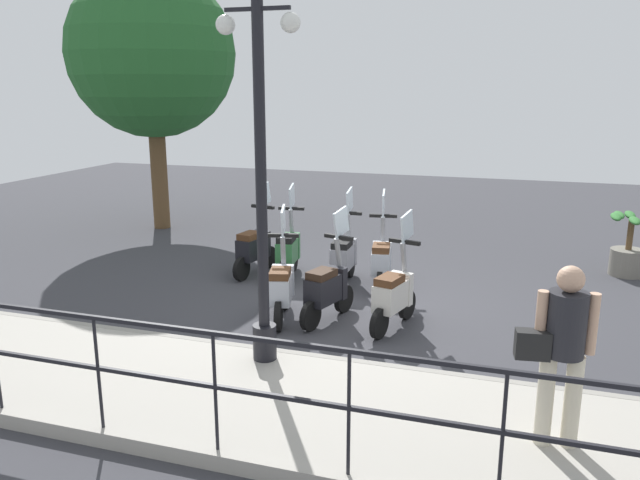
# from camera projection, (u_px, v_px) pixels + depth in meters

# --- Properties ---
(ground_plane) EXTENTS (28.00, 28.00, 0.00)m
(ground_plane) POSITION_uv_depth(u_px,v_px,m) (348.00, 305.00, 9.19)
(ground_plane) COLOR #38383D
(promenade_walkway) EXTENTS (2.20, 20.00, 0.15)m
(promenade_walkway) POSITION_uv_depth(u_px,v_px,m) (266.00, 399.00, 6.26)
(promenade_walkway) COLOR #A39E93
(promenade_walkway) RESTS_ON ground_plane
(fence_railing) EXTENTS (0.04, 16.03, 1.07)m
(fence_railing) POSITION_uv_depth(u_px,v_px,m) (214.00, 368.00, 5.10)
(fence_railing) COLOR black
(fence_railing) RESTS_ON promenade_walkway
(lamp_post_near) EXTENTS (0.26, 0.90, 4.10)m
(lamp_post_near) POSITION_uv_depth(u_px,v_px,m) (261.00, 201.00, 6.60)
(lamp_post_near) COLOR black
(lamp_post_near) RESTS_ON promenade_walkway
(pedestrian_with_bag) EXTENTS (0.36, 0.64, 1.59)m
(pedestrian_with_bag) POSITION_uv_depth(u_px,v_px,m) (562.00, 343.00, 5.13)
(pedestrian_with_bag) COLOR beige
(pedestrian_with_bag) RESTS_ON promenade_walkway
(tree_large) EXTENTS (3.58, 3.58, 5.61)m
(tree_large) POSITION_uv_depth(u_px,v_px,m) (152.00, 54.00, 13.32)
(tree_large) COLOR brown
(tree_large) RESTS_ON ground_plane
(potted_palm) EXTENTS (1.06, 0.66, 1.05)m
(potted_palm) POSITION_uv_depth(u_px,v_px,m) (628.00, 250.00, 10.54)
(potted_palm) COLOR slate
(potted_palm) RESTS_ON ground_plane
(scooter_near_0) EXTENTS (1.21, 0.52, 1.54)m
(scooter_near_0) POSITION_uv_depth(u_px,v_px,m) (394.00, 294.00, 8.19)
(scooter_near_0) COLOR black
(scooter_near_0) RESTS_ON ground_plane
(scooter_near_1) EXTENTS (1.20, 0.54, 1.54)m
(scooter_near_1) POSITION_uv_depth(u_px,v_px,m) (327.00, 287.00, 8.44)
(scooter_near_1) COLOR black
(scooter_near_1) RESTS_ON ground_plane
(scooter_near_2) EXTENTS (1.21, 0.52, 1.54)m
(scooter_near_2) POSITION_uv_depth(u_px,v_px,m) (281.00, 286.00, 8.50)
(scooter_near_2) COLOR black
(scooter_near_2) RESTS_ON ground_plane
(scooter_far_0) EXTENTS (1.23, 0.47, 1.54)m
(scooter_far_0) POSITION_uv_depth(u_px,v_px,m) (381.00, 260.00, 9.80)
(scooter_far_0) COLOR black
(scooter_far_0) RESTS_ON ground_plane
(scooter_far_1) EXTENTS (1.23, 0.44, 1.54)m
(scooter_far_1) POSITION_uv_depth(u_px,v_px,m) (344.00, 256.00, 10.03)
(scooter_far_1) COLOR black
(scooter_far_1) RESTS_ON ground_plane
(scooter_far_2) EXTENTS (1.23, 0.45, 1.54)m
(scooter_far_2) POSITION_uv_depth(u_px,v_px,m) (288.00, 250.00, 10.40)
(scooter_far_2) COLOR black
(scooter_far_2) RESTS_ON ground_plane
(scooter_far_3) EXTENTS (1.22, 0.47, 1.54)m
(scooter_far_3) POSITION_uv_depth(u_px,v_px,m) (255.00, 247.00, 10.57)
(scooter_far_3) COLOR black
(scooter_far_3) RESTS_ON ground_plane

